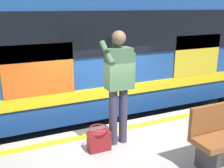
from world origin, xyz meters
The scene contains 6 objects.
safety_line centered at (0.00, 0.30, 1.13)m, with size 12.05×0.16×0.01m, color yellow.
track_rail_near centered at (0.00, -1.25, 0.08)m, with size 15.98×0.08×0.16m, color slate.
track_rail_far centered at (0.00, -2.69, 0.08)m, with size 15.98×0.08×0.16m, color slate.
train_carriage centered at (-0.71, -1.97, 2.42)m, with size 10.80×2.73×3.77m.
passenger centered at (0.17, 0.72, 2.23)m, with size 0.57×0.55×1.86m.
handbag centered at (0.55, 0.83, 1.30)m, with size 0.35×0.32×0.38m.
Camera 1 is at (1.95, 4.37, 3.34)m, focal length 42.93 mm.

